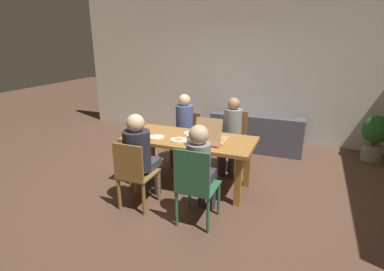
{
  "coord_description": "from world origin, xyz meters",
  "views": [
    {
      "loc": [
        1.56,
        -3.82,
        2.13
      ],
      "look_at": [
        0.0,
        0.1,
        0.75
      ],
      "focal_mm": 28.42,
      "sensor_mm": 36.0,
      "label": 1
    }
  ],
  "objects_px": {
    "dining_table": "(189,145)",
    "drinking_glass_0": "(189,140)",
    "chair_3": "(135,174)",
    "drinking_glass_1": "(141,130)",
    "chair_0": "(234,139)",
    "plate_0": "(191,133)",
    "person_1": "(183,125)",
    "pizza_box_0": "(212,138)",
    "person_0": "(232,130)",
    "person_3": "(140,152)",
    "plate_2": "(179,139)",
    "couch": "(257,135)",
    "person_2": "(200,165)",
    "plate_1": "(157,137)",
    "potted_plant": "(375,135)",
    "chair_1": "(187,136)",
    "chair_2": "(195,184)"
  },
  "relations": [
    {
      "from": "plate_1",
      "to": "drinking_glass_1",
      "type": "height_order",
      "value": "drinking_glass_1"
    },
    {
      "from": "dining_table",
      "to": "drinking_glass_0",
      "type": "height_order",
      "value": "drinking_glass_0"
    },
    {
      "from": "person_2",
      "to": "person_3",
      "type": "bearing_deg",
      "value": 177.51
    },
    {
      "from": "chair_1",
      "to": "person_1",
      "type": "height_order",
      "value": "person_1"
    },
    {
      "from": "chair_1",
      "to": "plate_2",
      "type": "relative_size",
      "value": 3.69
    },
    {
      "from": "chair_0",
      "to": "plate_0",
      "type": "distance_m",
      "value": 0.86
    },
    {
      "from": "pizza_box_0",
      "to": "drinking_glass_1",
      "type": "bearing_deg",
      "value": -177.2
    },
    {
      "from": "drinking_glass_0",
      "to": "person_1",
      "type": "bearing_deg",
      "value": 117.43
    },
    {
      "from": "person_3",
      "to": "pizza_box_0",
      "type": "distance_m",
      "value": 1.02
    },
    {
      "from": "chair_3",
      "to": "plate_2",
      "type": "distance_m",
      "value": 0.81
    },
    {
      "from": "pizza_box_0",
      "to": "drinking_glass_0",
      "type": "bearing_deg",
      "value": -132.16
    },
    {
      "from": "plate_1",
      "to": "person_1",
      "type": "bearing_deg",
      "value": 86.88
    },
    {
      "from": "pizza_box_0",
      "to": "couch",
      "type": "distance_m",
      "value": 2.14
    },
    {
      "from": "dining_table",
      "to": "couch",
      "type": "distance_m",
      "value": 2.16
    },
    {
      "from": "person_0",
      "to": "drinking_glass_0",
      "type": "xyz_separation_m",
      "value": [
        -0.32,
        -0.99,
        0.11
      ]
    },
    {
      "from": "potted_plant",
      "to": "chair_0",
      "type": "bearing_deg",
      "value": -150.3
    },
    {
      "from": "plate_1",
      "to": "plate_2",
      "type": "relative_size",
      "value": 0.95
    },
    {
      "from": "dining_table",
      "to": "plate_0",
      "type": "relative_size",
      "value": 8.39
    },
    {
      "from": "plate_0",
      "to": "plate_1",
      "type": "bearing_deg",
      "value": -138.24
    },
    {
      "from": "pizza_box_0",
      "to": "dining_table",
      "type": "bearing_deg",
      "value": 175.23
    },
    {
      "from": "plate_1",
      "to": "person_2",
      "type": "bearing_deg",
      "value": -33.42
    },
    {
      "from": "plate_1",
      "to": "chair_3",
      "type": "bearing_deg",
      "value": -86.12
    },
    {
      "from": "drinking_glass_0",
      "to": "drinking_glass_1",
      "type": "xyz_separation_m",
      "value": [
        -0.87,
        0.21,
        -0.02
      ]
    },
    {
      "from": "person_2",
      "to": "drinking_glass_0",
      "type": "relative_size",
      "value": 8.84
    },
    {
      "from": "person_0",
      "to": "pizza_box_0",
      "type": "height_order",
      "value": "person_0"
    },
    {
      "from": "person_0",
      "to": "chair_0",
      "type": "bearing_deg",
      "value": 90.0
    },
    {
      "from": "person_1",
      "to": "person_2",
      "type": "distance_m",
      "value": 1.68
    },
    {
      "from": "chair_1",
      "to": "plate_2",
      "type": "bearing_deg",
      "value": -73.36
    },
    {
      "from": "person_0",
      "to": "potted_plant",
      "type": "xyz_separation_m",
      "value": [
        2.24,
        1.42,
        -0.24
      ]
    },
    {
      "from": "pizza_box_0",
      "to": "potted_plant",
      "type": "bearing_deg",
      "value": 42.78
    },
    {
      "from": "potted_plant",
      "to": "plate_0",
      "type": "bearing_deg",
      "value": -144.79
    },
    {
      "from": "drinking_glass_0",
      "to": "couch",
      "type": "xyz_separation_m",
      "value": [
        0.53,
        2.31,
        -0.55
      ]
    },
    {
      "from": "chair_1",
      "to": "pizza_box_0",
      "type": "xyz_separation_m",
      "value": [
        0.76,
        -0.88,
        0.33
      ]
    },
    {
      "from": "person_2",
      "to": "plate_2",
      "type": "relative_size",
      "value": 5.13
    },
    {
      "from": "dining_table",
      "to": "person_3",
      "type": "distance_m",
      "value": 0.82
    },
    {
      "from": "person_1",
      "to": "pizza_box_0",
      "type": "height_order",
      "value": "person_1"
    },
    {
      "from": "drinking_glass_1",
      "to": "pizza_box_0",
      "type": "bearing_deg",
      "value": 2.8
    },
    {
      "from": "person_0",
      "to": "person_2",
      "type": "xyz_separation_m",
      "value": [
        -0.0,
        -1.45,
        -0.0
      ]
    },
    {
      "from": "chair_0",
      "to": "chair_2",
      "type": "bearing_deg",
      "value": -90.0
    },
    {
      "from": "person_0",
      "to": "pizza_box_0",
      "type": "xyz_separation_m",
      "value": [
        -0.09,
        -0.73,
        0.09
      ]
    },
    {
      "from": "person_2",
      "to": "person_0",
      "type": "bearing_deg",
      "value": 90.0
    },
    {
      "from": "person_1",
      "to": "drinking_glass_1",
      "type": "relative_size",
      "value": 12.15
    },
    {
      "from": "person_3",
      "to": "plate_2",
      "type": "bearing_deg",
      "value": 61.65
    },
    {
      "from": "chair_3",
      "to": "pizza_box_0",
      "type": "height_order",
      "value": "pizza_box_0"
    },
    {
      "from": "chair_3",
      "to": "drinking_glass_1",
      "type": "relative_size",
      "value": 9.06
    },
    {
      "from": "chair_1",
      "to": "plate_0",
      "type": "bearing_deg",
      "value": -62.28
    },
    {
      "from": "plate_2",
      "to": "couch",
      "type": "height_order",
      "value": "plate_2"
    },
    {
      "from": "dining_table",
      "to": "chair_1",
      "type": "distance_m",
      "value": 0.95
    },
    {
      "from": "couch",
      "to": "pizza_box_0",
      "type": "bearing_deg",
      "value": -97.99
    },
    {
      "from": "chair_3",
      "to": "plate_0",
      "type": "height_order",
      "value": "chair_3"
    }
  ]
}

